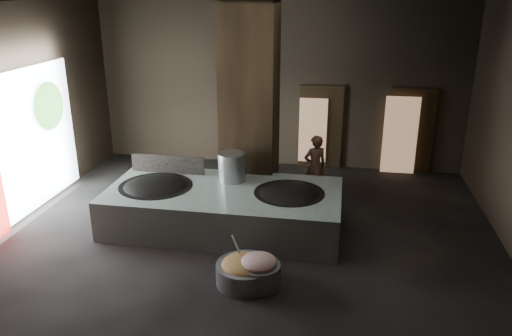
% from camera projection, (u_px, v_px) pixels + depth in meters
% --- Properties ---
extents(floor, '(10.00, 9.00, 0.10)m').
position_uv_depth(floor, '(248.00, 238.00, 10.15)').
color(floor, black).
rests_on(floor, ground).
extents(ceiling, '(10.00, 9.00, 0.10)m').
position_uv_depth(ceiling, '(246.00, 0.00, 8.58)').
color(ceiling, black).
rests_on(ceiling, back_wall).
extents(back_wall, '(10.00, 0.10, 4.50)m').
position_uv_depth(back_wall, '(278.00, 85.00, 13.58)').
color(back_wall, black).
rests_on(back_wall, ground).
extents(front_wall, '(10.00, 0.10, 4.50)m').
position_uv_depth(front_wall, '(165.00, 244.00, 5.15)').
color(front_wall, black).
rests_on(front_wall, ground).
extents(left_wall, '(0.10, 9.00, 4.50)m').
position_uv_depth(left_wall, '(4.00, 117.00, 10.18)').
color(left_wall, black).
rests_on(left_wall, ground).
extents(pillar, '(1.20, 1.20, 4.50)m').
position_uv_depth(pillar, '(250.00, 106.00, 11.17)').
color(pillar, black).
rests_on(pillar, ground).
extents(hearth_platform, '(4.80, 2.31, 0.83)m').
position_uv_depth(hearth_platform, '(224.00, 208.00, 10.40)').
color(hearth_platform, '#9EAFA1').
rests_on(hearth_platform, ground).
extents(platform_cap, '(4.69, 2.25, 0.03)m').
position_uv_depth(platform_cap, '(224.00, 190.00, 10.26)').
color(platform_cap, black).
rests_on(platform_cap, hearth_platform).
extents(wok_left, '(1.51, 1.51, 0.42)m').
position_uv_depth(wok_left, '(156.00, 190.00, 10.47)').
color(wok_left, black).
rests_on(wok_left, hearth_platform).
extents(wok_left_rim, '(1.54, 1.54, 0.05)m').
position_uv_depth(wok_left_rim, '(156.00, 186.00, 10.45)').
color(wok_left_rim, black).
rests_on(wok_left_rim, hearth_platform).
extents(wok_right, '(1.41, 1.41, 0.40)m').
position_uv_depth(wok_right, '(289.00, 197.00, 10.11)').
color(wok_right, black).
rests_on(wok_right, hearth_platform).
extents(wok_right_rim, '(1.44, 1.44, 0.05)m').
position_uv_depth(wok_right_rim, '(289.00, 193.00, 10.09)').
color(wok_right_rim, black).
rests_on(wok_right_rim, hearth_platform).
extents(stock_pot, '(0.58, 0.58, 0.63)m').
position_uv_depth(stock_pot, '(232.00, 167.00, 10.66)').
color(stock_pot, '#B8BAC1').
rests_on(stock_pot, hearth_platform).
extents(splash_guard, '(1.67, 0.07, 0.42)m').
position_uv_depth(splash_guard, '(168.00, 164.00, 11.12)').
color(splash_guard, black).
rests_on(splash_guard, hearth_platform).
extents(cook, '(0.67, 0.58, 1.54)m').
position_uv_depth(cook, '(315.00, 167.00, 11.74)').
color(cook, brown).
rests_on(cook, ground).
extents(veg_basin, '(1.09, 1.09, 0.37)m').
position_uv_depth(veg_basin, '(245.00, 273.00, 8.45)').
color(veg_basin, slate).
rests_on(veg_basin, ground).
extents(veg_fill, '(0.81, 0.81, 0.25)m').
position_uv_depth(veg_fill, '(245.00, 265.00, 8.39)').
color(veg_fill, olive).
rests_on(veg_fill, veg_basin).
extents(ladle, '(0.15, 0.38, 0.70)m').
position_uv_depth(ladle, '(238.00, 249.00, 8.49)').
color(ladle, '#B8BAC1').
rests_on(ladle, veg_basin).
extents(meat_basin, '(0.88, 0.88, 0.40)m').
position_uv_depth(meat_basin, '(259.00, 275.00, 8.38)').
color(meat_basin, slate).
rests_on(meat_basin, ground).
extents(meat_fill, '(0.61, 0.61, 0.23)m').
position_uv_depth(meat_fill, '(259.00, 262.00, 8.29)').
color(meat_fill, '#B9706F').
rests_on(meat_fill, meat_basin).
extents(doorway_near, '(1.18, 0.08, 2.38)m').
position_uv_depth(doorway_near, '(321.00, 128.00, 13.69)').
color(doorway_near, black).
rests_on(doorway_near, ground).
extents(doorway_near_glow, '(0.76, 0.04, 1.79)m').
position_uv_depth(doorway_near_glow, '(313.00, 131.00, 13.67)').
color(doorway_near_glow, '#8C6647').
rests_on(doorway_near_glow, ground).
extents(doorway_far, '(1.18, 0.08, 2.38)m').
position_uv_depth(doorway_far, '(411.00, 133.00, 13.30)').
color(doorway_far, black).
rests_on(doorway_far, ground).
extents(doorway_far_glow, '(0.88, 0.04, 2.09)m').
position_uv_depth(doorway_far_glow, '(400.00, 135.00, 13.22)').
color(doorway_far_glow, '#8C6647').
rests_on(doorway_far_glow, ground).
extents(left_opening, '(0.04, 4.20, 3.10)m').
position_uv_depth(left_opening, '(20.00, 145.00, 10.57)').
color(left_opening, white).
rests_on(left_opening, ground).
extents(tree_silhouette, '(0.28, 1.10, 1.10)m').
position_uv_depth(tree_silhouette, '(49.00, 106.00, 11.37)').
color(tree_silhouette, '#194714').
rests_on(tree_silhouette, left_opening).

